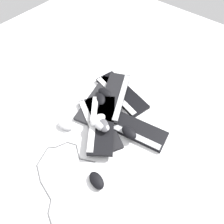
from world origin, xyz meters
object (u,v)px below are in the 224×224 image
object	(u,v)px
mouse_6	(129,132)
keyboard_2	(121,93)
keyboard_5	(102,124)
mouse_7	(97,180)
keyboard_0	(99,123)
keyboard_3	(99,100)
mouse_2	(100,99)
mouse_1	(98,120)
mouse_0	(66,125)
mouse_3	(103,125)
keyboard_1	(132,128)
keyboard_4	(114,96)
mouse_5	(105,93)
mouse_4	(101,126)

from	to	relation	value
mouse_6	keyboard_2	bearing A→B (deg)	146.51
keyboard_2	keyboard_5	size ratio (longest dim) A/B	1.05
mouse_7	keyboard_0	bearing A→B (deg)	-33.52
mouse_7	mouse_6	bearing A→B (deg)	-66.62
keyboard_3	mouse_2	bearing A→B (deg)	59.71
mouse_1	keyboard_0	bearing A→B (deg)	35.58
keyboard_0	mouse_1	xyz separation A→B (m)	(0.02, 0.01, 0.07)
mouse_0	mouse_3	world-z (taller)	mouse_3
keyboard_1	mouse_7	size ratio (longest dim) A/B	4.18
keyboard_5	mouse_1	distance (m)	0.04
keyboard_2	mouse_3	xyz separation A→B (m)	(0.32, 0.11, 0.07)
keyboard_2	keyboard_3	xyz separation A→B (m)	(0.15, -0.08, 0.00)
mouse_3	mouse_7	bearing A→B (deg)	154.84
keyboard_4	mouse_5	bearing A→B (deg)	-74.13
keyboard_2	mouse_1	size ratio (longest dim) A/B	4.21
keyboard_1	mouse_7	distance (m)	0.40
mouse_0	keyboard_5	bearing A→B (deg)	21.92
keyboard_3	mouse_6	distance (m)	0.35
keyboard_4	mouse_2	bearing A→B (deg)	-31.38
mouse_5	mouse_7	world-z (taller)	mouse_5
mouse_4	keyboard_2	bearing A→B (deg)	99.93
keyboard_3	keyboard_4	world-z (taller)	keyboard_4
mouse_4	mouse_6	size ratio (longest dim) A/B	1.00
mouse_1	mouse_0	bearing A→B (deg)	135.33
keyboard_0	keyboard_4	size ratio (longest dim) A/B	0.99
keyboard_4	mouse_2	world-z (taller)	mouse_2
mouse_4	mouse_7	bearing A→B (deg)	-61.42
keyboard_0	keyboard_5	bearing A→B (deg)	75.37
keyboard_3	keyboard_4	bearing A→B (deg)	132.78
mouse_2	mouse_4	world-z (taller)	mouse_4
mouse_2	keyboard_0	bearing A→B (deg)	-9.79
mouse_4	mouse_7	xyz separation A→B (m)	(0.26, 0.19, -0.06)
keyboard_4	keyboard_5	xyz separation A→B (m)	(0.23, 0.08, 0.00)
mouse_7	mouse_3	bearing A→B (deg)	-38.55
mouse_0	mouse_5	world-z (taller)	mouse_5
mouse_5	mouse_6	xyz separation A→B (m)	(0.15, 0.33, 0.00)
mouse_6	mouse_2	bearing A→B (deg)	175.23
mouse_0	mouse_1	bearing A→B (deg)	23.02
keyboard_3	mouse_4	xyz separation A→B (m)	(0.19, 0.19, 0.07)
keyboard_3	mouse_1	world-z (taller)	mouse_1
keyboard_0	mouse_4	size ratio (longest dim) A/B	4.17
keyboard_1	keyboard_3	bearing A→B (deg)	-98.12
keyboard_5	mouse_3	size ratio (longest dim) A/B	4.00
mouse_2	mouse_5	xyz separation A→B (m)	(-0.07, -0.02, 0.00)
keyboard_1	mouse_3	size ratio (longest dim) A/B	4.18
keyboard_0	mouse_4	xyz separation A→B (m)	(0.04, 0.05, 0.07)
mouse_0	mouse_5	size ratio (longest dim) A/B	1.00
keyboard_0	mouse_2	bearing A→B (deg)	-141.91
keyboard_1	keyboard_3	distance (m)	0.32
mouse_5	mouse_7	xyz separation A→B (m)	(0.49, 0.37, -0.03)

